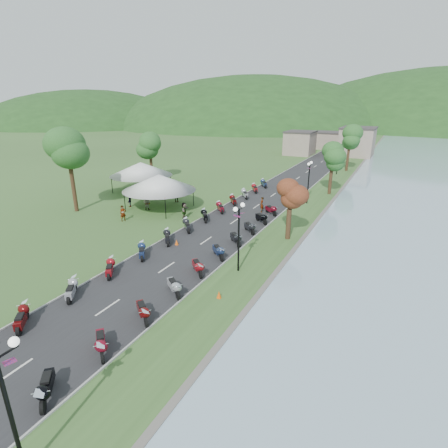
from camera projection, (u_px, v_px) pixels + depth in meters
The scene contains 13 objects.
road at pixel (273, 195), 46.35m from camera, with size 7.00×120.00×0.02m, color #2A2A2C.
hills_backdrop at pixel (376, 125), 180.85m from camera, with size 360.00×120.00×76.00m, color #285621, non-canonical shape.
far_building at pixel (328, 142), 84.20m from camera, with size 18.00×16.00×5.00m, color gray.
moto_row_left at pixel (178, 231), 31.91m from camera, with size 2.60×46.22×1.10m, color #331411, non-canonical shape.
moto_row_right at pixel (209, 258), 26.43m from camera, with size 2.60×30.55×1.10m, color #331411, non-canonical shape.
streetlamp_near at pixel (11, 417), 10.92m from camera, with size 1.40×1.40×5.00m, color black, non-canonical shape.
vendor_tent_main at pixel (160, 192), 39.87m from camera, with size 5.56×5.56×4.00m, color white, non-canonical shape.
vendor_tent_side at pixel (142, 177), 47.69m from camera, with size 5.61×5.61×4.00m, color white, non-canonical shape.
tree_park_left at pixel (69, 160), 37.76m from camera, with size 4.14×4.14×11.50m, color #34722D, non-canonical shape.
tree_lakeside at pixel (290, 205), 30.62m from camera, with size 2.29×2.29×6.36m, color #34722D, non-canonical shape.
pedestrian_a at pixel (124, 221), 36.35m from camera, with size 0.61×0.45×1.67m, color slate.
pedestrian_b at pixel (147, 210), 40.16m from camera, with size 0.81×0.44×1.67m, color slate.
pedestrian_c at pixel (130, 207), 41.23m from camera, with size 1.08×0.45×1.68m, color slate.
Camera 1 is at (14.52, -3.07, 11.83)m, focal length 28.00 mm.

